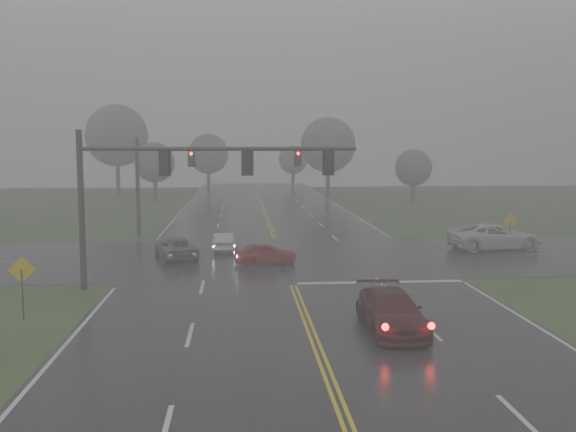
{
  "coord_description": "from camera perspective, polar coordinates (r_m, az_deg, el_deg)",
  "views": [
    {
      "loc": [
        -2.65,
        -17.2,
        6.97
      ],
      "look_at": [
        -0.1,
        16.0,
        3.28
      ],
      "focal_mm": 40.0,
      "sensor_mm": 36.0,
      "label": 1
    }
  ],
  "objects": [
    {
      "name": "stop_bar",
      "position": [
        33.14,
        8.22,
        -5.89
      ],
      "size": [
        8.5,
        0.5,
        0.01
      ],
      "primitive_type": "cube",
      "color": "silver",
      "rests_on": "ground"
    },
    {
      "name": "tree_n_mid",
      "position": [
        95.03,
        -7.1,
        5.49
      ],
      "size": [
        5.87,
        5.87,
        8.62
      ],
      "color": "#342921",
      "rests_on": "ground"
    },
    {
      "name": "tree_nw_a",
      "position": [
        81.45,
        -11.78,
        4.67
      ],
      "size": [
        4.99,
        4.99,
        7.33
      ],
      "color": "#342921",
      "rests_on": "ground"
    },
    {
      "name": "sedan_silver",
      "position": [
        42.53,
        -5.76,
        -3.15
      ],
      "size": [
        1.45,
        3.74,
        1.22
      ],
      "primitive_type": "imported",
      "rotation": [
        0.0,
        0.0,
        3.19
      ],
      "color": "#B9BBC1",
      "rests_on": "ground"
    },
    {
      "name": "signal_gantry_far",
      "position": [
        48.69,
        -8.38,
        4.27
      ],
      "size": [
        13.52,
        0.38,
        7.51
      ],
      "color": "black",
      "rests_on": "ground"
    },
    {
      "name": "signal_gantry_near",
      "position": [
        31.48,
        -10.69,
        3.35
      ],
      "size": [
        13.44,
        0.34,
        7.71
      ],
      "color": "black",
      "rests_on": "ground"
    },
    {
      "name": "sign_diamond_east",
      "position": [
        44.58,
        19.15,
        -0.79
      ],
      "size": [
        1.06,
        0.18,
        2.56
      ],
      "rotation": [
        0.0,
        0.0,
        0.14
      ],
      "color": "black",
      "rests_on": "ground"
    },
    {
      "name": "car_grey",
      "position": [
        40.27,
        -9.93,
        -3.74
      ],
      "size": [
        3.31,
        5.07,
        1.3
      ],
      "primitive_type": "imported",
      "rotation": [
        0.0,
        0.0,
        3.41
      ],
      "color": "#4D4F54",
      "rests_on": "ground"
    },
    {
      "name": "pickup_white",
      "position": [
        45.19,
        17.88,
        -2.86
      ],
      "size": [
        6.4,
        3.41,
        1.71
      ],
      "primitive_type": "imported",
      "rotation": [
        0.0,
        0.0,
        1.67
      ],
      "color": "silver",
      "rests_on": "ground"
    },
    {
      "name": "sign_diamond_west",
      "position": [
        27.7,
        -22.57,
        -5.06
      ],
      "size": [
        1.07,
        0.11,
        2.57
      ],
      "rotation": [
        0.0,
        0.0,
        0.05
      ],
      "color": "black",
      "rests_on": "ground"
    },
    {
      "name": "tree_ne_a",
      "position": [
        84.59,
        3.58,
        6.32
      ],
      "size": [
        7.23,
        7.23,
        10.61
      ],
      "color": "#342921",
      "rests_on": "ground"
    },
    {
      "name": "ground",
      "position": [
        18.74,
        4.21,
        -15.53
      ],
      "size": [
        180.0,
        180.0,
        0.0
      ],
      "primitive_type": "plane",
      "color": "#27401B",
      "rests_on": "ground"
    },
    {
      "name": "tree_e_near",
      "position": [
        78.11,
        11.08,
        4.22
      ],
      "size": [
        4.43,
        4.43,
        6.5
      ],
      "color": "#342921",
      "rests_on": "ground"
    },
    {
      "name": "tree_nw_b",
      "position": [
        92.08,
        -14.98,
        6.92
      ],
      "size": [
        8.56,
        8.56,
        12.57
      ],
      "color": "#342921",
      "rests_on": "ground"
    },
    {
      "name": "tree_n_far",
      "position": [
        105.84,
        0.44,
        5.01
      ],
      "size": [
        4.72,
        4.72,
        6.94
      ],
      "color": "#342921",
      "rests_on": "ground"
    },
    {
      "name": "sedan_maroon",
      "position": [
        24.87,
        9.13,
        -10.03
      ],
      "size": [
        2.08,
        5.08,
        1.47
      ],
      "primitive_type": "imported",
      "rotation": [
        0.0,
        0.0,
        0.0
      ],
      "color": "#3C0B0B",
      "rests_on": "ground"
    },
    {
      "name": "sedan_red",
      "position": [
        37.89,
        -2.04,
        -4.29
      ],
      "size": [
        3.81,
        1.86,
        1.25
      ],
      "primitive_type": "imported",
      "rotation": [
        0.0,
        0.0,
        1.68
      ],
      "color": "maroon",
      "rests_on": "ground"
    },
    {
      "name": "cross_street",
      "position": [
        39.9,
        -0.51,
        -3.74
      ],
      "size": [
        120.0,
        14.0,
        0.02
      ],
      "primitive_type": "cube",
      "color": "black",
      "rests_on": "ground"
    },
    {
      "name": "main_road",
      "position": [
        37.94,
        -0.31,
        -4.27
      ],
      "size": [
        18.0,
        160.0,
        0.02
      ],
      "primitive_type": "cube",
      "color": "black",
      "rests_on": "ground"
    }
  ]
}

